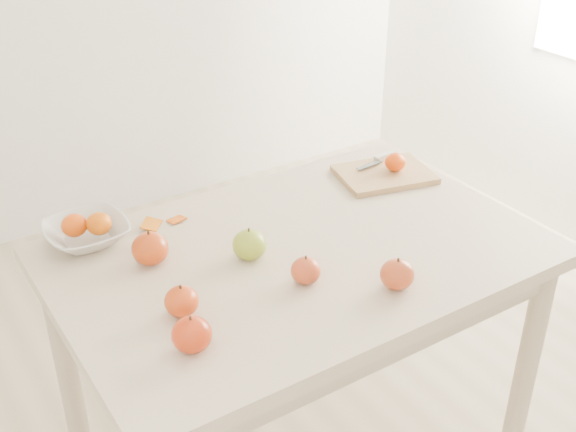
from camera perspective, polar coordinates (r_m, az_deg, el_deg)
table at (r=1.86m, az=0.84°, el=-5.16°), size 1.20×0.80×0.75m
cutting_board at (r=2.17m, az=7.63°, el=3.28°), size 0.31×0.25×0.02m
board_tangerine at (r=2.17m, az=8.47°, el=4.23°), size 0.06×0.06×0.05m
fruit_bowl at (r=1.89m, az=-15.61°, el=-1.31°), size 0.21×0.21×0.05m
bowl_tangerine_near at (r=1.88m, az=-16.53°, el=-0.70°), size 0.07×0.07×0.06m
bowl_tangerine_far at (r=1.87m, az=-14.71°, el=-0.58°), size 0.06×0.06×0.06m
orange_peel_a at (r=1.93m, az=-10.74°, el=-0.76°), size 0.07×0.07×0.01m
orange_peel_b at (r=1.95m, az=-8.78°, el=-0.32°), size 0.05×0.04×0.01m
paring_knife at (r=2.24m, az=7.43°, el=4.61°), size 0.17×0.05×0.01m
apple_green at (r=1.75m, az=-3.07°, el=-2.27°), size 0.08×0.08×0.08m
apple_red_d at (r=1.49m, az=-7.62°, el=-9.27°), size 0.08×0.08×0.07m
apple_red_c at (r=1.67m, az=1.41°, el=-4.33°), size 0.07×0.07×0.06m
apple_red_b at (r=1.58m, az=-8.41°, el=-6.68°), size 0.08×0.08×0.07m
apple_red_a at (r=1.76m, az=-10.85°, el=-2.55°), size 0.09×0.09×0.08m
apple_red_e at (r=1.67m, az=8.61°, el=-4.58°), size 0.08×0.08×0.07m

